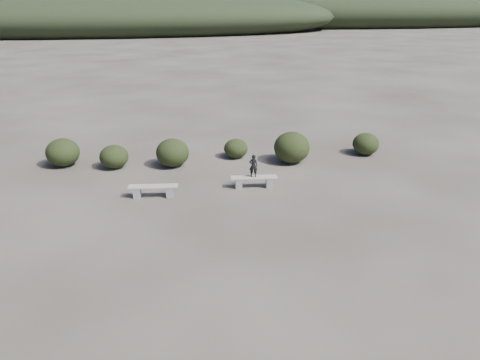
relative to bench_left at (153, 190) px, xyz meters
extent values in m
plane|color=#332D27|center=(2.49, -4.87, -0.28)|extent=(1200.00, 1200.00, 0.00)
cube|color=gray|center=(-0.61, 0.03, -0.07)|extent=(0.27, 0.37, 0.41)
cube|color=gray|center=(0.61, -0.03, -0.07)|extent=(0.27, 0.37, 0.41)
cube|color=gray|center=(0.00, 0.00, 0.15)|extent=(1.85, 0.47, 0.05)
cube|color=gray|center=(3.28, 0.54, -0.08)|extent=(0.27, 0.36, 0.40)
cube|color=gray|center=(4.49, 0.50, -0.08)|extent=(0.27, 0.36, 0.40)
cube|color=gray|center=(3.88, 0.52, 0.15)|extent=(1.83, 0.44, 0.05)
imported|color=black|center=(3.85, 0.52, 0.63)|extent=(0.37, 0.28, 0.91)
ellipsoid|color=black|center=(-1.90, 3.42, 0.23)|extent=(1.25, 1.25, 1.02)
ellipsoid|color=black|center=(0.64, 3.36, 0.34)|extent=(1.45, 1.45, 1.24)
ellipsoid|color=black|center=(3.53, 4.22, 0.16)|extent=(1.11, 1.11, 0.89)
ellipsoid|color=black|center=(5.96, 3.29, 0.43)|extent=(1.61, 1.61, 1.41)
ellipsoid|color=black|center=(9.69, 4.03, 0.24)|extent=(1.24, 1.24, 1.03)
ellipsoid|color=black|center=(-4.18, 3.94, 0.34)|extent=(1.46, 1.46, 1.23)
ellipsoid|color=black|center=(-22.51, 85.13, 2.42)|extent=(110.00, 40.00, 12.00)
ellipsoid|color=black|center=(37.49, 105.13, 2.87)|extent=(120.00, 44.00, 14.00)
camera|label=1|loc=(1.51, -16.38, 6.84)|focal=35.00mm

